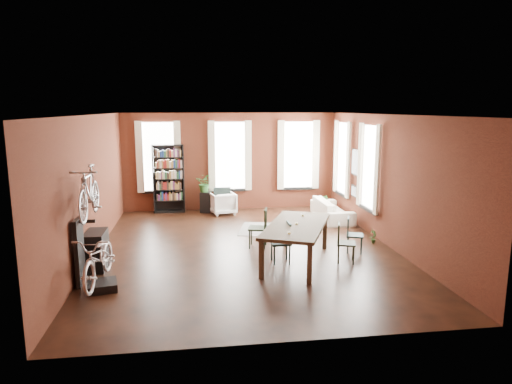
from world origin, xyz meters
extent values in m
plane|color=black|center=(0.00, 0.00, 0.00)|extent=(9.00, 9.00, 0.00)
cube|color=silver|center=(0.00, 0.00, 3.20)|extent=(7.00, 9.00, 0.04)
cube|color=#451B11|center=(0.00, 4.50, 1.60)|extent=(7.00, 0.04, 3.20)
cube|color=#451B11|center=(0.00, -4.50, 1.60)|extent=(7.00, 0.04, 3.20)
cube|color=#451B11|center=(-3.50, 0.00, 1.60)|extent=(0.04, 9.00, 3.20)
cube|color=#451B11|center=(3.50, 0.00, 1.60)|extent=(0.04, 9.00, 3.20)
cube|color=white|center=(-2.30, 4.47, 1.80)|extent=(1.00, 0.04, 2.20)
cube|color=beige|center=(-2.30, 4.40, 1.80)|extent=(1.40, 0.06, 2.30)
cube|color=white|center=(0.00, 4.47, 1.80)|extent=(1.00, 0.04, 2.20)
cube|color=beige|center=(0.00, 4.40, 1.80)|extent=(1.40, 0.06, 2.30)
cube|color=white|center=(2.30, 4.47, 1.80)|extent=(1.00, 0.04, 2.20)
cube|color=beige|center=(2.30, 4.40, 1.80)|extent=(1.40, 0.06, 2.30)
cube|color=white|center=(3.47, 1.00, 1.80)|extent=(0.04, 1.00, 2.20)
cube|color=beige|center=(3.40, 1.00, 1.80)|extent=(0.06, 1.40, 2.30)
cube|color=white|center=(3.47, 3.20, 1.80)|extent=(0.04, 1.00, 2.20)
cube|color=beige|center=(3.40, 3.20, 1.80)|extent=(0.06, 1.40, 2.30)
cube|color=black|center=(3.46, 2.10, 1.80)|extent=(0.04, 0.55, 0.75)
cube|color=black|center=(3.46, 2.10, 0.95)|extent=(0.04, 0.45, 0.35)
cube|color=#4A3E2C|center=(0.99, -1.10, 0.43)|extent=(2.05, 2.76, 0.86)
cube|color=#183636|center=(0.64, -1.07, 0.45)|extent=(0.42, 0.42, 0.90)
cube|color=black|center=(0.31, 0.12, 0.48)|extent=(0.54, 0.54, 0.96)
cube|color=#1F2E1B|center=(2.07, -1.24, 0.43)|extent=(0.50, 0.50, 0.87)
cube|color=#193537|center=(2.51, -0.59, 0.41)|extent=(0.49, 0.49, 0.83)
cube|color=black|center=(-2.00, 4.30, 1.10)|extent=(1.00, 0.32, 2.20)
imported|color=white|center=(-0.30, 3.79, 0.38)|extent=(0.88, 0.84, 0.76)
imported|color=beige|center=(2.95, 2.60, 0.41)|extent=(0.61, 2.08, 0.81)
cube|color=black|center=(0.53, 1.76, 0.01)|extent=(1.26, 1.66, 0.01)
cube|color=black|center=(-2.95, -2.12, 0.08)|extent=(0.62, 0.62, 0.15)
cube|color=black|center=(-3.40, -1.80, 0.65)|extent=(0.16, 0.60, 1.30)
cube|color=black|center=(-3.28, -0.90, 0.40)|extent=(0.40, 0.80, 0.80)
cube|color=black|center=(-0.82, 4.11, 0.33)|extent=(0.41, 0.41, 0.67)
imported|color=#2B5E25|center=(2.92, 3.51, 0.13)|extent=(0.43, 0.64, 0.26)
imported|color=#2C5622|center=(3.23, 0.03, 0.06)|extent=(0.36, 0.40, 0.13)
imported|color=#C0B3B0|center=(-2.98, -2.13, 1.05)|extent=(0.69, 0.99, 1.79)
imported|color=#A5A8AD|center=(-3.15, -1.80, 2.13)|extent=(0.47, 1.00, 1.66)
imported|color=#2A6026|center=(-0.85, 4.11, 0.90)|extent=(0.73, 0.76, 0.46)
camera|label=1|loc=(-1.22, -10.50, 3.35)|focal=32.00mm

